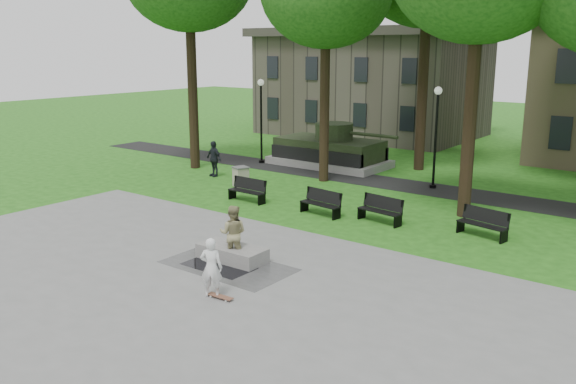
# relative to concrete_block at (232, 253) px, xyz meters

# --- Properties ---
(ground) EXTENTS (120.00, 120.00, 0.00)m
(ground) POSITION_rel_concrete_block_xyz_m (0.27, 0.83, -0.24)
(ground) COLOR #1E5413
(ground) RESTS_ON ground
(plaza) EXTENTS (22.00, 16.00, 0.02)m
(plaza) POSITION_rel_concrete_block_xyz_m (0.27, -4.17, -0.23)
(plaza) COLOR gray
(plaza) RESTS_ON ground
(footpath) EXTENTS (44.00, 2.60, 0.01)m
(footpath) POSITION_rel_concrete_block_xyz_m (0.27, 12.83, -0.24)
(footpath) COLOR black
(footpath) RESTS_ON ground
(building_left) EXTENTS (15.00, 10.00, 7.20)m
(building_left) POSITION_rel_concrete_block_xyz_m (-10.73, 27.33, 3.35)
(building_left) COLOR #4C443D
(building_left) RESTS_ON ground
(lamp_left) EXTENTS (0.36, 0.36, 4.73)m
(lamp_left) POSITION_rel_concrete_block_xyz_m (-9.73, 13.13, 2.55)
(lamp_left) COLOR black
(lamp_left) RESTS_ON ground
(lamp_mid) EXTENTS (0.36, 0.36, 4.73)m
(lamp_mid) POSITION_rel_concrete_block_xyz_m (0.77, 13.13, 2.55)
(lamp_mid) COLOR black
(lamp_mid) RESTS_ON ground
(tank_monument) EXTENTS (7.45, 3.40, 2.40)m
(tank_monument) POSITION_rel_concrete_block_xyz_m (-6.19, 14.83, 0.61)
(tank_monument) COLOR gray
(tank_monument) RESTS_ON ground
(puddle) EXTENTS (2.20, 1.20, 0.00)m
(puddle) POSITION_rel_concrete_block_xyz_m (0.04, -0.67, -0.22)
(puddle) COLOR black
(puddle) RESTS_ON plaza
(concrete_block) EXTENTS (2.22, 1.05, 0.45)m
(concrete_block) POSITION_rel_concrete_block_xyz_m (0.00, 0.00, 0.00)
(concrete_block) COLOR gray
(concrete_block) RESTS_ON plaza
(skateboard) EXTENTS (0.79, 0.25, 0.07)m
(skateboard) POSITION_rel_concrete_block_xyz_m (1.76, -2.41, -0.19)
(skateboard) COLOR brown
(skateboard) RESTS_ON plaza
(skateboarder) EXTENTS (0.71, 0.63, 1.64)m
(skateboarder) POSITION_rel_concrete_block_xyz_m (1.50, -2.43, 0.59)
(skateboarder) COLOR silver
(skateboarder) RESTS_ON plaza
(friend_watching) EXTENTS (1.08, 1.01, 1.78)m
(friend_watching) POSITION_rel_concrete_block_xyz_m (0.07, -0.02, 0.66)
(friend_watching) COLOR #928B5E
(friend_watching) RESTS_ON plaza
(pedestrian_walker) EXTENTS (1.13, 0.62, 1.83)m
(pedestrian_walker) POSITION_rel_concrete_block_xyz_m (-9.31, 8.82, 0.67)
(pedestrian_walker) COLOR black
(pedestrian_walker) RESTS_ON ground
(park_bench_0) EXTENTS (1.81, 0.55, 1.00)m
(park_bench_0) POSITION_rel_concrete_block_xyz_m (-4.52, 5.96, 0.28)
(park_bench_0) COLOR black
(park_bench_0) RESTS_ON ground
(park_bench_1) EXTENTS (1.84, 0.76, 1.00)m
(park_bench_1) POSITION_rel_concrete_block_xyz_m (-0.79, 6.08, 0.28)
(park_bench_1) COLOR black
(park_bench_1) RESTS_ON ground
(park_bench_2) EXTENTS (1.85, 0.77, 1.00)m
(park_bench_2) POSITION_rel_concrete_block_xyz_m (1.59, 6.58, 0.28)
(park_bench_2) COLOR black
(park_bench_2) RESTS_ON ground
(park_bench_3) EXTENTS (1.85, 0.88, 1.00)m
(park_bench_3) POSITION_rel_concrete_block_xyz_m (5.32, 7.16, 0.28)
(park_bench_3) COLOR black
(park_bench_3) RESTS_ON ground
(trash_bin) EXTENTS (0.85, 0.85, 0.96)m
(trash_bin) POSITION_rel_concrete_block_xyz_m (-6.65, 7.88, 0.24)
(trash_bin) COLOR gray
(trash_bin) RESTS_ON ground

